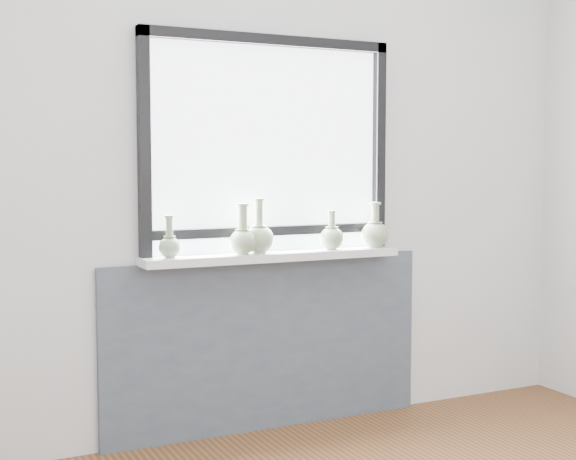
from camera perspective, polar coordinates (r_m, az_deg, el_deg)
name	(u,v)px	position (r m, az deg, el deg)	size (l,w,h in m)	color
back_wall	(265,170)	(3.97, -1.63, 4.30)	(3.60, 0.02, 2.60)	silver
apron_panel	(268,344)	(4.05, -1.43, -8.11)	(1.70, 0.03, 0.86)	#4D5A64
windowsill	(274,256)	(3.91, -1.02, -1.87)	(1.32, 0.18, 0.04)	white
window	(268,141)	(3.94, -1.41, 6.35)	(1.30, 0.06, 1.05)	black
vase_a	(170,245)	(3.70, -8.42, -1.05)	(0.11, 0.11, 0.20)	#99B38A
vase_b	(243,238)	(3.80, -3.24, -0.60)	(0.13, 0.13, 0.24)	#99B38A
vase_c	(259,237)	(3.85, -2.07, -0.48)	(0.15, 0.15, 0.26)	#99B38A
vase_d	(332,236)	(4.03, 3.12, -0.46)	(0.12, 0.12, 0.20)	#99B38A
vase_e	(375,233)	(4.14, 6.20, -0.20)	(0.14, 0.14, 0.23)	#99B38A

